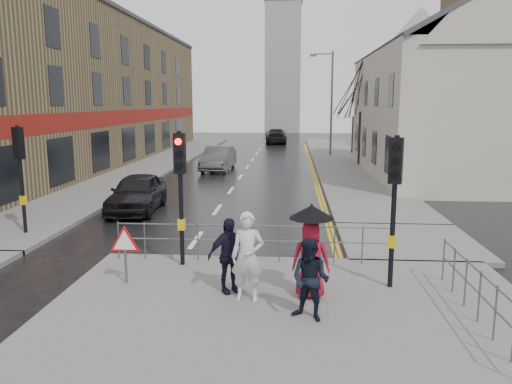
# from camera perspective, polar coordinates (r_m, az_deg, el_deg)

# --- Properties ---
(ground) EXTENTS (120.00, 120.00, 0.00)m
(ground) POSITION_cam_1_polar(r_m,az_deg,el_deg) (12.95, -9.43, -9.00)
(ground) COLOR black
(ground) RESTS_ON ground
(near_pavement) EXTENTS (10.00, 9.00, 0.14)m
(near_pavement) POSITION_cam_1_polar(r_m,az_deg,el_deg) (9.35, 4.12, -16.21)
(near_pavement) COLOR #605E5B
(near_pavement) RESTS_ON ground
(left_pavement) EXTENTS (4.00, 44.00, 0.14)m
(left_pavement) POSITION_cam_1_polar(r_m,az_deg,el_deg) (36.38, -10.98, 3.41)
(left_pavement) COLOR #605E5B
(left_pavement) RESTS_ON ground
(right_pavement) EXTENTS (4.00, 40.00, 0.14)m
(right_pavement) POSITION_cam_1_polar(r_m,az_deg,el_deg) (37.28, 9.58, 3.62)
(right_pavement) COLOR #605E5B
(right_pavement) RESTS_ON ground
(pavement_bridge_right) EXTENTS (4.00, 4.20, 0.14)m
(pavement_bridge_right) POSITION_cam_1_polar(r_m,az_deg,el_deg) (15.85, 16.97, -5.48)
(pavement_bridge_right) COLOR #605E5B
(pavement_bridge_right) RESTS_ON ground
(building_left_terrace) EXTENTS (8.00, 42.00, 10.00)m
(building_left_terrace) POSITION_cam_1_polar(r_m,az_deg,el_deg) (37.04, -20.05, 10.76)
(building_left_terrace) COLOR olive
(building_left_terrace) RESTS_ON ground
(building_right_cream) EXTENTS (9.00, 16.40, 10.10)m
(building_right_cream) POSITION_cam_1_polar(r_m,az_deg,el_deg) (31.22, 21.34, 10.50)
(building_right_cream) COLOR #BAB0A2
(building_right_cream) RESTS_ON ground
(church_tower) EXTENTS (5.00, 5.00, 18.00)m
(church_tower) POSITION_cam_1_polar(r_m,az_deg,el_deg) (74.05, 3.09, 13.84)
(church_tower) COLOR gray
(church_tower) RESTS_ON ground
(traffic_signal_near_left) EXTENTS (0.28, 0.27, 3.40)m
(traffic_signal_near_left) POSITION_cam_1_polar(r_m,az_deg,el_deg) (12.51, -8.65, 1.95)
(traffic_signal_near_left) COLOR black
(traffic_signal_near_left) RESTS_ON near_pavement
(traffic_signal_near_right) EXTENTS (0.34, 0.33, 3.40)m
(traffic_signal_near_right) POSITION_cam_1_polar(r_m,az_deg,el_deg) (11.24, 15.57, 0.77)
(traffic_signal_near_right) COLOR black
(traffic_signal_near_right) RESTS_ON near_pavement
(traffic_signal_far_left) EXTENTS (0.34, 0.33, 3.40)m
(traffic_signal_far_left) POSITION_cam_1_polar(r_m,az_deg,el_deg) (17.21, -25.38, 3.30)
(traffic_signal_far_left) COLOR black
(traffic_signal_far_left) RESTS_ON left_pavement
(guard_railing_front) EXTENTS (7.14, 0.04, 1.00)m
(guard_railing_front) POSITION_cam_1_polar(r_m,az_deg,el_deg) (12.96, -0.47, -4.87)
(guard_railing_front) COLOR #595B5E
(guard_railing_front) RESTS_ON near_pavement
(guard_railing_side) EXTENTS (0.04, 4.54, 1.00)m
(guard_railing_side) POSITION_cam_1_polar(r_m,az_deg,el_deg) (10.35, 24.24, -9.79)
(guard_railing_side) COLOR #595B5E
(guard_railing_side) RESTS_ON near_pavement
(warning_sign) EXTENTS (0.80, 0.07, 1.35)m
(warning_sign) POSITION_cam_1_polar(r_m,az_deg,el_deg) (11.75, -14.77, -5.87)
(warning_sign) COLOR #595B5E
(warning_sign) RESTS_ON near_pavement
(street_lamp) EXTENTS (1.83, 0.25, 8.00)m
(street_lamp) POSITION_cam_1_polar(r_m,az_deg,el_deg) (39.98, 8.39, 10.74)
(street_lamp) COLOR #595B5E
(street_lamp) RESTS_ON right_pavement
(tree_near) EXTENTS (2.40, 2.40, 6.58)m
(tree_near) POSITION_cam_1_polar(r_m,az_deg,el_deg) (34.19, 12.01, 11.47)
(tree_near) COLOR black
(tree_near) RESTS_ON right_pavement
(tree_far) EXTENTS (2.40, 2.40, 5.64)m
(tree_far) POSITION_cam_1_polar(r_m,az_deg,el_deg) (42.18, 11.18, 10.24)
(tree_far) COLOR black
(tree_far) RESTS_ON right_pavement
(pedestrian_a) EXTENTS (0.71, 0.49, 1.88)m
(pedestrian_a) POSITION_cam_1_polar(r_m,az_deg,el_deg) (10.42, -0.98, -7.39)
(pedestrian_a) COLOR silver
(pedestrian_a) RESTS_ON near_pavement
(pedestrian_b) EXTENTS (0.96, 0.88, 1.59)m
(pedestrian_b) POSITION_cam_1_polar(r_m,az_deg,el_deg) (9.59, 6.24, -9.93)
(pedestrian_b) COLOR black
(pedestrian_b) RESTS_ON near_pavement
(pedestrian_with_umbrella) EXTENTS (0.96, 0.96, 1.99)m
(pedestrian_with_umbrella) POSITION_cam_1_polar(r_m,az_deg,el_deg) (10.58, 6.30, -6.24)
(pedestrian_with_umbrella) COLOR maroon
(pedestrian_with_umbrella) RESTS_ON near_pavement
(pedestrian_d) EXTENTS (1.03, 0.87, 1.65)m
(pedestrian_d) POSITION_cam_1_polar(r_m,az_deg,el_deg) (10.89, -3.17, -7.24)
(pedestrian_d) COLOR black
(pedestrian_d) RESTS_ON near_pavement
(car_parked) EXTENTS (1.96, 4.42, 1.48)m
(car_parked) POSITION_cam_1_polar(r_m,az_deg,el_deg) (20.13, -13.43, -0.08)
(car_parked) COLOR black
(car_parked) RESTS_ON ground
(car_mid) EXTENTS (1.85, 4.65, 1.50)m
(car_mid) POSITION_cam_1_polar(r_m,az_deg,el_deg) (31.67, -4.34, 3.84)
(car_mid) COLOR #414345
(car_mid) RESTS_ON ground
(car_far) EXTENTS (2.45, 5.47, 1.56)m
(car_far) POSITION_cam_1_polar(r_m,az_deg,el_deg) (52.95, 2.29, 6.42)
(car_far) COLOR black
(car_far) RESTS_ON ground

